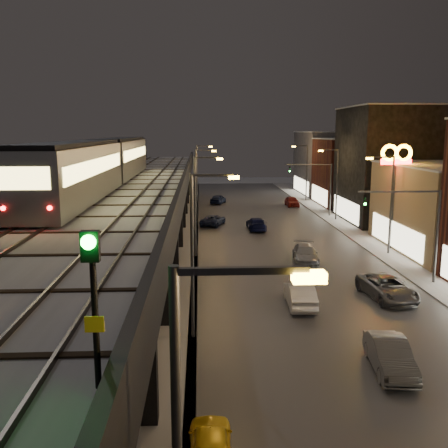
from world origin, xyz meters
name	(u,v)px	position (x,y,z in m)	size (l,w,h in m)	color
road_surface	(279,246)	(7.50, 35.00, 0.03)	(17.00, 120.00, 0.06)	#46474D
sidewalk_right	(378,244)	(17.50, 35.00, 0.07)	(4.00, 120.00, 0.14)	#9FA1A8
under_viaduct_pavement	(142,247)	(-6.00, 35.00, 0.03)	(11.00, 120.00, 0.06)	#9FA1A8
elevated_viaduct	(136,194)	(-6.00, 31.84, 5.62)	(9.00, 100.00, 6.30)	black
viaduct_trackbed	(135,185)	(-6.01, 31.97, 6.39)	(8.40, 100.00, 0.32)	#B2B7C1
viaduct_parapet_streetside	(184,180)	(-1.65, 32.00, 6.85)	(0.30, 100.00, 1.10)	black
viaduct_parapet_far	(86,180)	(-10.35, 32.00, 6.85)	(0.30, 100.00, 1.10)	black
building_d	(396,165)	(23.99, 48.00, 7.08)	(12.20, 13.20, 14.16)	black
building_e	(359,172)	(23.99, 62.00, 5.08)	(12.20, 12.20, 10.16)	#4C2114
building_f	(335,163)	(23.99, 76.00, 5.58)	(12.20, 16.20, 11.16)	#4C4C53
streetlight_left_1	(197,245)	(-0.43, 13.00, 5.24)	(2.57, 0.28, 9.00)	#38383A
streetlight_left_2	(198,199)	(-0.43, 31.00, 5.24)	(2.57, 0.28, 9.00)	#38383A
streetlight_right_2	(389,198)	(16.73, 31.00, 5.24)	(2.56, 0.28, 9.00)	#38383A
streetlight_left_3	(198,180)	(-0.43, 49.00, 5.24)	(2.57, 0.28, 9.00)	#38383A
streetlight_right_3	(335,179)	(16.73, 49.00, 5.24)	(2.56, 0.28, 9.00)	#38383A
streetlight_left_4	(199,169)	(-0.43, 67.00, 5.24)	(2.57, 0.28, 9.00)	#38383A
streetlight_right_4	(305,169)	(16.73, 67.00, 5.24)	(2.56, 0.28, 9.00)	#38383A
traffic_light_rig_a	(422,224)	(15.84, 22.00, 4.50)	(6.10, 0.34, 7.00)	#38383A
traffic_light_rig_b	(322,183)	(15.84, 52.00, 4.50)	(6.10, 0.34, 7.00)	#38383A
subway_train	(103,162)	(-8.50, 30.53, 8.54)	(3.22, 39.09, 3.86)	gray
rail_signal	(92,279)	(-2.10, -4.55, 8.66)	(0.33, 0.42, 2.88)	black
car_taxi	(211,446)	(0.02, 2.46, 0.63)	(1.49, 3.71, 1.27)	yellow
car_near_white	(300,295)	(6.10, 17.59, 0.77)	(1.62, 4.65, 1.53)	silver
car_mid_silver	(213,220)	(1.29, 46.11, 0.64)	(2.13, 4.63, 1.29)	#172146
car_mid_dark	(256,224)	(6.16, 42.97, 0.70)	(1.97, 4.85, 1.41)	#0A0E35
car_far_white	(218,199)	(2.59, 64.49, 0.71)	(1.68, 4.19, 1.43)	#101939
car_onc_silver	(390,357)	(8.56, 8.62, 0.76)	(1.61, 4.60, 1.52)	#535456
car_onc_dark	(387,289)	(12.23, 18.72, 0.76)	(2.51, 5.44, 1.51)	slate
car_onc_white	(305,255)	(8.74, 28.37, 0.73)	(2.05, 5.05, 1.46)	#8C94A1
car_onc_red	(292,202)	(13.59, 60.99, 0.74)	(1.74, 4.33, 1.47)	maroon
sign_mcdonalds	(396,164)	(18.00, 32.98, 8.11)	(2.95, 0.35, 9.98)	#38383A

